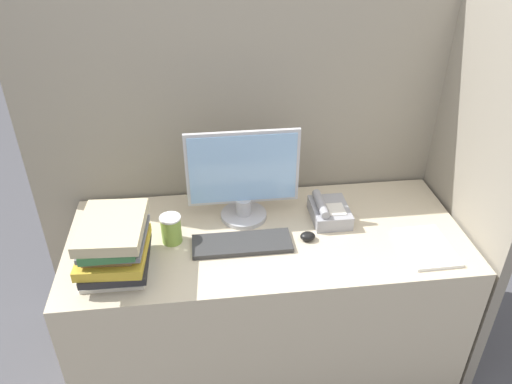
{
  "coord_description": "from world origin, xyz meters",
  "views": [
    {
      "loc": [
        -0.25,
        -1.29,
        2.0
      ],
      "look_at": [
        -0.04,
        0.38,
        0.92
      ],
      "focal_mm": 35.0,
      "sensor_mm": 36.0,
      "label": 1
    }
  ],
  "objects": [
    {
      "name": "cubicle_panel_rear",
      "position": [
        0.0,
        0.74,
        0.85
      ],
      "size": [
        2.04,
        0.04,
        1.7
      ],
      "color": "gray",
      "rests_on": "ground_plane"
    },
    {
      "name": "cubicle_panel_right",
      "position": [
        0.86,
        0.38,
        0.85
      ],
      "size": [
        0.04,
        0.76,
        1.7
      ],
      "color": "gray",
      "rests_on": "ground_plane"
    },
    {
      "name": "desk",
      "position": [
        0.0,
        0.35,
        0.37
      ],
      "size": [
        1.64,
        0.7,
        0.73
      ],
      "color": "beige",
      "rests_on": "ground_plane"
    },
    {
      "name": "monitor",
      "position": [
        -0.08,
        0.49,
        0.92
      ],
      "size": [
        0.47,
        0.2,
        0.41
      ],
      "color": "#B7B7BC",
      "rests_on": "desk"
    },
    {
      "name": "keyboard",
      "position": [
        -0.11,
        0.29,
        0.74
      ],
      "size": [
        0.4,
        0.14,
        0.02
      ],
      "color": "#333333",
      "rests_on": "desk"
    },
    {
      "name": "mouse",
      "position": [
        0.16,
        0.29,
        0.75
      ],
      "size": [
        0.06,
        0.05,
        0.03
      ],
      "color": "black",
      "rests_on": "desk"
    },
    {
      "name": "coffee_cup",
      "position": [
        -0.39,
        0.35,
        0.79
      ],
      "size": [
        0.09,
        0.09,
        0.12
      ],
      "color": "#8CB247",
      "rests_on": "desk"
    },
    {
      "name": "book_stack",
      "position": [
        -0.59,
        0.2,
        0.84
      ],
      "size": [
        0.26,
        0.31,
        0.22
      ],
      "color": "silver",
      "rests_on": "desk"
    },
    {
      "name": "desk_telephone",
      "position": [
        0.28,
        0.43,
        0.77
      ],
      "size": [
        0.16,
        0.2,
        0.1
      ],
      "color": "#99999E",
      "rests_on": "desk"
    },
    {
      "name": "paper_pile",
      "position": [
        0.62,
        0.18,
        0.74
      ],
      "size": [
        0.19,
        0.26,
        0.01
      ],
      "color": "white",
      "rests_on": "desk"
    }
  ]
}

